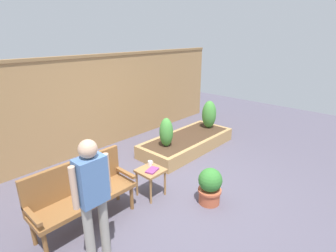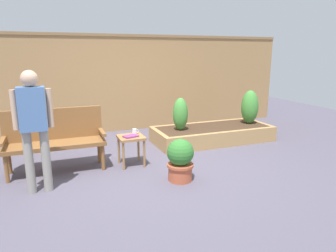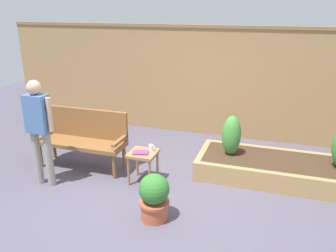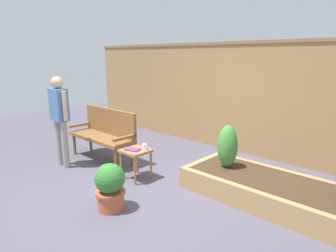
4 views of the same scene
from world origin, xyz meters
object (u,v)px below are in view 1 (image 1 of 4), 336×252
object	(u,v)px
shrub_near_bench	(166,132)
potted_boxwood	(210,185)
book_on_table	(152,170)
cup_on_table	(150,163)
side_table	(151,174)
garden_bench	(81,189)
shrub_far_corner	(209,114)
person_by_bench	(93,193)

from	to	relation	value
shrub_near_bench	potted_boxwood	bearing A→B (deg)	-113.58
book_on_table	potted_boxwood	distance (m)	0.95
cup_on_table	shrub_near_bench	distance (m)	1.26
side_table	cup_on_table	distance (m)	0.19
side_table	potted_boxwood	world-z (taller)	potted_boxwood
side_table	book_on_table	distance (m)	0.11
garden_bench	book_on_table	size ratio (longest dim) A/B	6.51
potted_boxwood	book_on_table	bearing A→B (deg)	122.24
side_table	shrub_near_bench	xyz separation A→B (m)	(1.17, 0.74, 0.22)
cup_on_table	book_on_table	world-z (taller)	cup_on_table
side_table	cup_on_table	world-z (taller)	cup_on_table
garden_bench	potted_boxwood	world-z (taller)	garden_bench
garden_bench	potted_boxwood	xyz separation A→B (m)	(1.60, -1.07, -0.23)
garden_bench	shrub_far_corner	xyz separation A→B (m)	(3.88, 0.51, 0.10)
cup_on_table	person_by_bench	distance (m)	1.62
side_table	potted_boxwood	bearing A→B (deg)	-60.05
book_on_table	person_by_bench	distance (m)	1.48
side_table	shrub_near_bench	world-z (taller)	shrub_near_bench
book_on_table	shrub_near_bench	world-z (taller)	shrub_near_bench
garden_bench	book_on_table	world-z (taller)	garden_bench
book_on_table	potted_boxwood	xyz separation A→B (m)	(0.50, -0.79, -0.18)
side_table	cup_on_table	size ratio (longest dim) A/B	4.55
shrub_near_bench	shrub_far_corner	size ratio (longest dim) A/B	0.90
side_table	potted_boxwood	xyz separation A→B (m)	(0.48, -0.84, -0.08)
cup_on_table	shrub_near_bench	bearing A→B (deg)	30.44
cup_on_table	shrub_far_corner	bearing A→B (deg)	13.37
shrub_far_corner	person_by_bench	bearing A→B (deg)	-163.13
book_on_table	shrub_near_bench	distance (m)	1.43
side_table	shrub_near_bench	size ratio (longest dim) A/B	0.77
person_by_bench	shrub_far_corner	bearing A→B (deg)	16.87
shrub_near_bench	shrub_far_corner	bearing A→B (deg)	0.00
shrub_near_bench	person_by_bench	xyz separation A→B (m)	(-2.52, -1.25, 0.32)
garden_bench	cup_on_table	size ratio (longest dim) A/B	13.65
side_table	person_by_bench	size ratio (longest dim) A/B	0.31
garden_bench	cup_on_table	world-z (taller)	garden_bench
garden_bench	side_table	bearing A→B (deg)	-11.56
potted_boxwood	shrub_near_bench	distance (m)	1.75
side_table	potted_boxwood	distance (m)	0.97
garden_bench	shrub_far_corner	world-z (taller)	shrub_far_corner
garden_bench	shrub_near_bench	distance (m)	2.35
potted_boxwood	garden_bench	bearing A→B (deg)	146.31
shrub_near_bench	person_by_bench	bearing A→B (deg)	-153.69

